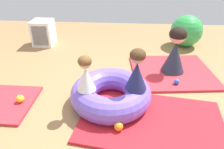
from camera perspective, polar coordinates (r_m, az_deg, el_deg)
name	(u,v)px	position (r m, az deg, el deg)	size (l,w,h in m)	color
ground_plane	(105,107)	(2.95, -1.81, -8.81)	(8.00, 8.00, 0.00)	#9E7549
gym_mat_front	(151,121)	(2.75, 10.55, -12.32)	(1.77, 1.11, 0.04)	red
gym_mat_center_rear	(172,72)	(3.88, 15.97, 0.76)	(1.38, 1.25, 0.04)	red
inflatable_cushion	(111,93)	(2.90, -0.30, -5.14)	(1.11, 1.11, 0.35)	#7056D1
child_in_white	(86,74)	(2.58, -7.18, 0.20)	(0.34, 0.34, 0.47)	white
child_in_navy	(137,70)	(2.58, 6.78, 1.23)	(0.39, 0.39, 0.54)	navy
adult_seated	(175,51)	(3.71, 16.84, 6.18)	(0.43, 0.43, 0.79)	#232D3D
play_ball_yellow	(20,99)	(3.20, -23.71, -6.06)	(0.11, 0.11, 0.11)	yellow
play_ball_blue	(177,82)	(3.48, 17.18, -1.88)	(0.09, 0.09, 0.09)	blue
play_ball_orange	(119,126)	(2.53, 1.81, -13.94)	(0.11, 0.11, 0.11)	orange
play_ball_teal	(120,109)	(2.78, 2.17, -9.36)	(0.09, 0.09, 0.09)	teal
exercise_ball_large	(186,31)	(5.03, 19.59, 11.09)	(0.69, 0.69, 0.69)	green
storage_cube	(43,33)	(5.07, -18.26, 10.65)	(0.44, 0.44, 0.56)	white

